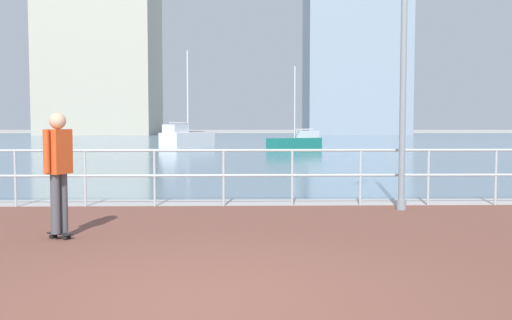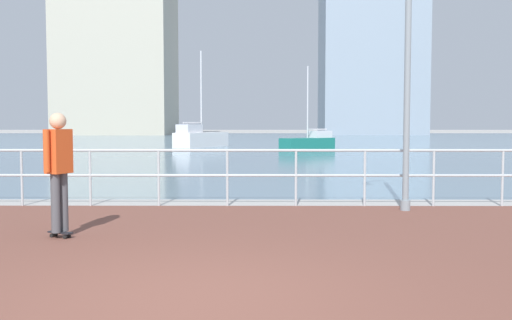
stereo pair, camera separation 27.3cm
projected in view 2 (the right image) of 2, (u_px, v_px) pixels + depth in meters
The scene contains 10 objects.
ground at pixel (251, 145), 45.43m from camera, with size 220.00×220.00×0.00m, color #ADAAA5.
brick_paving at pixel (214, 240), 8.35m from camera, with size 28.00×6.94×0.01m, color brown.
harbor_water at pixel (253, 141), 56.72m from camera, with size 180.00×88.00×0.00m, color slate.
waterfront_railing at pixel (227, 167), 11.76m from camera, with size 25.25×0.06×1.16m.
lamppost at pixel (399, 60), 11.00m from camera, with size 0.82×0.36×5.23m.
skateboarder at pixel (59, 162), 8.44m from camera, with size 0.41×0.54×1.84m.
sailboat_teal at pixel (200, 138), 41.19m from camera, with size 3.68×4.98×6.83m.
sailboat_blue at pixel (309, 143), 35.75m from camera, with size 3.60×3.21×5.20m.
tower_concrete at pixel (371, 60), 87.47m from camera, with size 15.07×10.45×24.32m.
tower_slate at pixel (118, 34), 87.54m from camera, with size 16.31×14.81×32.22m.
Camera 2 is at (0.65, -5.42, 1.68)m, focal length 40.59 mm.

